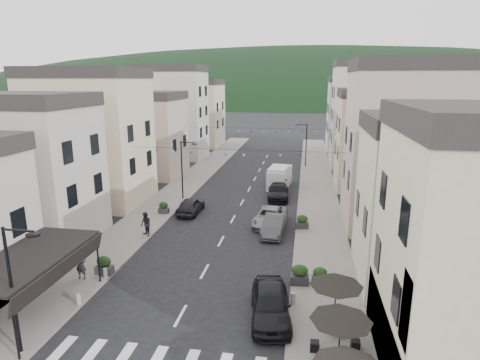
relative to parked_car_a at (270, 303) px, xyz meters
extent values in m
cube|color=slate|center=(-12.10, 25.45, -0.77)|extent=(4.00, 76.00, 0.12)
cube|color=slate|center=(2.90, 25.45, -0.77)|extent=(4.00, 76.00, 0.12)
ellipsoid|color=black|center=(-4.60, 293.45, -0.83)|extent=(640.00, 360.00, 70.00)
cube|color=black|center=(-12.10, -1.55, 2.37)|extent=(3.60, 7.50, 0.15)
cube|color=black|center=(-10.30, -1.55, 1.87)|extent=(0.34, 7.50, 0.99)
cylinder|color=black|center=(-10.40, -5.05, 0.77)|extent=(0.10, 0.10, 3.20)
cylinder|color=black|center=(-10.40, 1.95, 0.77)|extent=(0.10, 0.10, 3.20)
cube|color=#B1AAA2|center=(-19.10, 7.45, 4.17)|extent=(10.00, 7.00, 10.00)
cube|color=#262323|center=(-19.10, 7.45, 9.67)|extent=(10.20, 7.14, 1.00)
cube|color=beige|center=(-19.10, 17.45, 5.17)|extent=(10.00, 8.00, 12.00)
cube|color=#262323|center=(-19.10, 17.45, 11.67)|extent=(10.20, 8.16, 1.00)
cube|color=#AF998E|center=(-19.10, 29.45, 3.92)|extent=(10.00, 8.00, 9.50)
cube|color=#262323|center=(-19.10, 29.45, 9.17)|extent=(10.20, 8.16, 1.00)
cube|color=#B6B6B0|center=(-19.10, 41.45, 5.67)|extent=(10.00, 7.00, 13.00)
cube|color=#262323|center=(-19.10, 41.45, 12.67)|extent=(10.20, 7.14, 1.00)
cube|color=beige|center=(-19.10, 53.45, 4.67)|extent=(10.00, 9.00, 11.00)
cube|color=#262323|center=(-19.10, 53.45, 10.67)|extent=(10.20, 9.18, 1.00)
cube|color=beige|center=(9.90, 5.45, 3.67)|extent=(10.00, 7.00, 9.00)
cube|color=#262323|center=(9.90, 5.45, 8.67)|extent=(10.20, 7.14, 1.00)
cube|color=#AF998E|center=(9.90, 15.45, 5.42)|extent=(10.00, 8.00, 12.50)
cube|color=#262323|center=(9.90, 15.45, 12.17)|extent=(10.20, 8.16, 1.00)
cube|color=beige|center=(9.90, 27.45, 4.17)|extent=(10.00, 7.00, 10.00)
cube|color=#262323|center=(9.90, 27.45, 9.67)|extent=(10.20, 7.14, 1.00)
cube|color=#B6B6B0|center=(9.90, 39.45, 5.92)|extent=(10.00, 8.00, 13.50)
cube|color=#262323|center=(9.90, 39.45, 13.17)|extent=(10.20, 8.16, 1.00)
cube|color=#B1AAA2|center=(9.90, 51.45, 4.92)|extent=(10.00, 9.00, 11.50)
cube|color=#262323|center=(9.90, 51.45, 11.17)|extent=(10.20, 9.18, 1.00)
cylinder|color=black|center=(3.10, -3.75, 0.44)|extent=(0.06, 0.06, 2.30)
cone|color=black|center=(3.10, -3.75, 1.54)|extent=(2.50, 2.50, 0.55)
cylinder|color=black|center=(3.10, -0.95, 0.44)|extent=(0.06, 0.06, 2.30)
cone|color=black|center=(3.10, -0.95, 1.54)|extent=(2.50, 2.50, 0.55)
cylinder|color=black|center=(3.10, -0.95, -0.34)|extent=(0.70, 0.70, 0.04)
cylinder|color=black|center=(-10.70, -4.55, 2.17)|extent=(0.14, 0.14, 6.00)
cylinder|color=black|center=(-10.00, -4.55, 5.07)|extent=(1.40, 0.10, 0.10)
cylinder|color=black|center=(-9.35, -4.55, 4.92)|extent=(0.56, 0.56, 0.08)
cylinder|color=black|center=(-10.70, 19.45, 2.17)|extent=(0.14, 0.14, 6.00)
cylinder|color=black|center=(-10.00, 19.45, 5.07)|extent=(1.40, 0.10, 0.10)
cylinder|color=black|center=(-9.35, 19.45, 4.92)|extent=(0.56, 0.56, 0.08)
cylinder|color=black|center=(1.50, 37.45, 2.17)|extent=(0.14, 0.14, 6.00)
cylinder|color=black|center=(0.80, 37.45, 5.07)|extent=(1.40, 0.10, 0.10)
cylinder|color=black|center=(0.15, 37.45, 4.92)|extent=(0.56, 0.56, 0.08)
cylinder|color=gray|center=(-10.30, -0.55, -0.41)|extent=(0.26, 0.26, 0.60)
cylinder|color=gray|center=(-10.30, 2.45, -0.41)|extent=(0.26, 0.26, 0.60)
cylinder|color=gray|center=(1.10, 1.45, -0.41)|extent=(0.26, 0.26, 0.60)
cylinder|color=black|center=(-4.60, 15.45, 5.17)|extent=(19.00, 0.02, 0.02)
cone|color=beige|center=(-13.31, 15.45, 4.98)|extent=(0.28, 0.28, 0.24)
cone|color=navy|center=(-11.72, 15.45, 4.89)|extent=(0.28, 0.28, 0.24)
cone|color=beige|center=(-10.14, 15.45, 4.81)|extent=(0.28, 0.28, 0.24)
cone|color=navy|center=(-8.56, 15.45, 4.75)|extent=(0.28, 0.28, 0.24)
cone|color=beige|center=(-6.97, 15.45, 4.70)|extent=(0.28, 0.28, 0.24)
cone|color=navy|center=(-5.39, 15.45, 4.68)|extent=(0.28, 0.28, 0.24)
cone|color=beige|center=(-3.81, 15.45, 4.68)|extent=(0.28, 0.28, 0.24)
cone|color=navy|center=(-2.22, 15.45, 4.70)|extent=(0.28, 0.28, 0.24)
cone|color=beige|center=(-0.64, 15.45, 4.75)|extent=(0.28, 0.28, 0.24)
cone|color=navy|center=(0.94, 15.45, 4.81)|extent=(0.28, 0.28, 0.24)
cone|color=beige|center=(2.53, 15.45, 4.89)|extent=(0.28, 0.28, 0.24)
cone|color=navy|center=(4.11, 15.45, 4.98)|extent=(0.28, 0.28, 0.24)
cylinder|color=black|center=(-4.60, 31.45, 5.17)|extent=(19.00, 0.02, 0.02)
cone|color=beige|center=(-13.31, 31.45, 4.98)|extent=(0.28, 0.28, 0.24)
cone|color=navy|center=(-11.72, 31.45, 4.89)|extent=(0.28, 0.28, 0.24)
cone|color=beige|center=(-10.14, 31.45, 4.81)|extent=(0.28, 0.28, 0.24)
cone|color=navy|center=(-8.56, 31.45, 4.75)|extent=(0.28, 0.28, 0.24)
cone|color=beige|center=(-6.97, 31.45, 4.70)|extent=(0.28, 0.28, 0.24)
cone|color=navy|center=(-5.39, 31.45, 4.68)|extent=(0.28, 0.28, 0.24)
cone|color=beige|center=(-3.81, 31.45, 4.68)|extent=(0.28, 0.28, 0.24)
cone|color=navy|center=(-2.22, 31.45, 4.70)|extent=(0.28, 0.28, 0.24)
cone|color=beige|center=(-0.64, 31.45, 4.75)|extent=(0.28, 0.28, 0.24)
cone|color=navy|center=(0.94, 31.45, 4.81)|extent=(0.28, 0.28, 0.24)
cone|color=beige|center=(2.53, 31.45, 4.89)|extent=(0.28, 0.28, 0.24)
cone|color=navy|center=(4.11, 31.45, 4.98)|extent=(0.28, 0.28, 0.24)
imported|color=black|center=(0.00, 0.00, 0.00)|extent=(2.60, 5.11, 1.67)
imported|color=#37373A|center=(-0.78, 11.58, -0.10)|extent=(1.80, 4.51, 1.46)
imported|color=gray|center=(-1.28, 13.64, -0.13)|extent=(2.92, 5.28, 1.40)
imported|color=black|center=(-1.15, 21.48, -0.10)|extent=(2.32, 5.17, 1.47)
imported|color=black|center=(-8.70, 15.42, -0.10)|extent=(1.88, 4.37, 1.47)
cube|color=silver|center=(-1.34, 26.13, 0.23)|extent=(2.63, 5.29, 2.12)
cube|color=silver|center=(-1.42, 25.50, 1.34)|extent=(2.36, 3.61, 0.53)
cylinder|color=black|center=(-2.41, 24.34, -0.46)|extent=(0.35, 0.77, 0.74)
cylinder|color=black|center=(-0.73, 24.14, -0.46)|extent=(0.35, 0.77, 0.74)
cylinder|color=black|center=(-1.94, 28.13, -0.46)|extent=(0.35, 0.77, 0.74)
cylinder|color=black|center=(-0.26, 27.92, -0.46)|extent=(0.35, 0.77, 0.74)
imported|color=black|center=(-11.64, 2.08, 0.19)|extent=(0.69, 0.48, 1.82)
imported|color=black|center=(-10.48, 9.30, 0.23)|extent=(1.16, 1.14, 1.89)
cube|color=#333335|center=(-10.60, 2.90, -0.45)|extent=(1.07, 0.62, 0.53)
ellipsoid|color=black|center=(-10.60, 2.90, 0.13)|extent=(0.93, 0.59, 0.67)
cube|color=#313134|center=(-11.03, 14.71, -0.48)|extent=(0.96, 0.55, 0.47)
ellipsoid|color=black|center=(-11.03, 14.71, 0.04)|extent=(0.83, 0.53, 0.60)
cube|color=#2A2A2C|center=(1.40, 3.58, -0.44)|extent=(1.13, 0.66, 0.55)
ellipsoid|color=black|center=(1.40, 3.58, 0.17)|extent=(0.97, 0.62, 0.70)
cube|color=#2C2C2F|center=(2.58, 3.78, -0.48)|extent=(0.95, 0.53, 0.48)
ellipsoid|color=black|center=(2.58, 3.78, 0.05)|extent=(0.84, 0.53, 0.61)
cube|color=#2C2B2E|center=(1.40, 12.90, -0.46)|extent=(1.09, 0.71, 0.51)
ellipsoid|color=black|center=(1.40, 12.90, 0.10)|extent=(0.89, 0.57, 0.65)
camera|label=1|loc=(1.46, -18.21, 11.03)|focal=30.00mm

